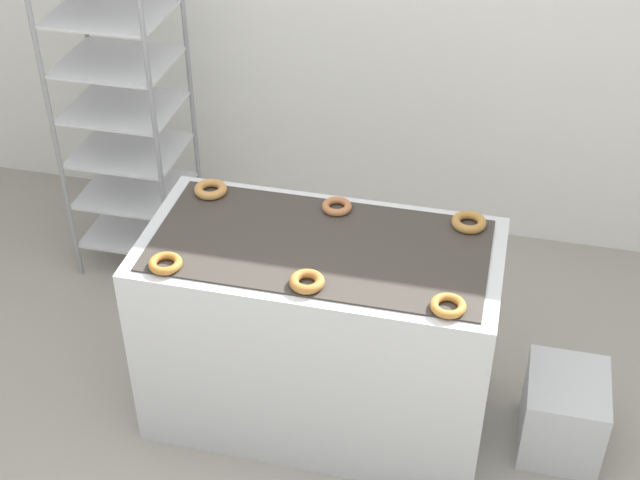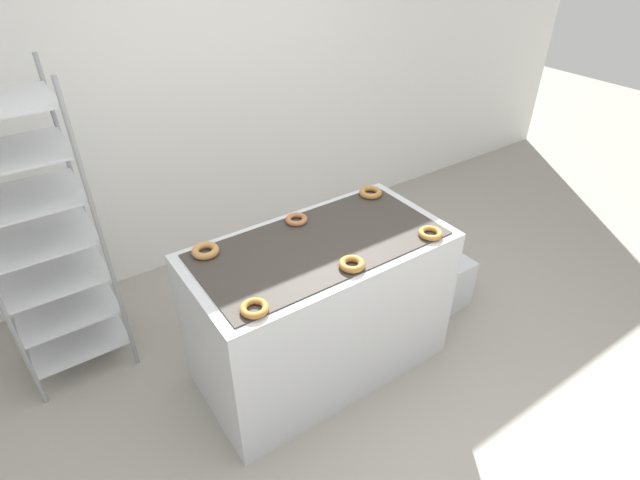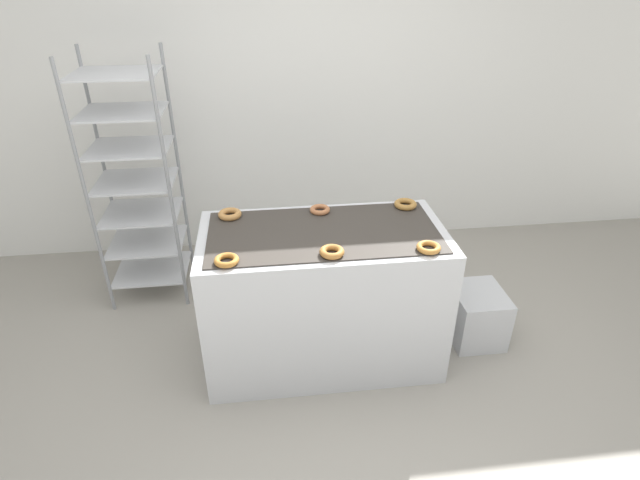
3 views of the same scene
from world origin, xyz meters
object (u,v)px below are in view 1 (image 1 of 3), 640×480
donut_near_right (448,306)px  donut_far_center (337,206)px  fryer_machine (320,331)px  baking_rack_cart (124,108)px  glaze_bin (563,413)px  donut_far_right (469,222)px  donut_near_left (165,263)px  donut_far_left (211,189)px  donut_near_center (307,282)px

donut_near_right → donut_far_center: (-0.50, 0.51, 0.00)m
donut_far_center → fryer_machine: bearing=-92.6°
fryer_machine → baking_rack_cart: baking_rack_cart is taller
glaze_bin → donut_far_center: donut_far_center is taller
baking_rack_cart → donut_far_right: bearing=-19.7°
baking_rack_cart → donut_near_left: (0.65, -1.13, 0.02)m
donut_near_left → donut_far_right: size_ratio=0.92×
donut_far_left → fryer_machine: bearing=-25.1°
fryer_machine → donut_far_left: donut_far_left is taller
glaze_bin → donut_far_left: (-1.53, 0.21, 0.72)m
fryer_machine → donut_far_center: donut_far_center is taller
donut_near_right → donut_far_left: 1.15m
baking_rack_cart → donut_far_center: (1.18, -0.62, 0.02)m
fryer_machine → donut_near_center: size_ratio=10.80×
fryer_machine → donut_far_center: 0.52m
donut_far_center → donut_near_center: bearing=-89.9°
fryer_machine → donut_near_center: (0.01, -0.25, 0.46)m
glaze_bin → donut_near_right: size_ratio=2.97×
fryer_machine → glaze_bin: fryer_machine is taller
fryer_machine → donut_near_left: 0.74m
baking_rack_cart → donut_far_left: baking_rack_cart is taller
glaze_bin → donut_far_left: 1.70m
donut_near_center → donut_far_left: bearing=137.0°
donut_near_left → donut_far_left: bearing=90.1°
baking_rack_cart → donut_far_right: baking_rack_cart is taller
glaze_bin → donut_far_right: 0.89m
fryer_machine → donut_near_center: 0.52m
baking_rack_cart → glaze_bin: baking_rack_cart is taller
glaze_bin → donut_far_right: donut_far_right is taller
baking_rack_cart → donut_near_center: bearing=-43.2°
baking_rack_cart → donut_near_left: size_ratio=13.80×
fryer_machine → donut_far_left: 0.73m
donut_near_center → donut_far_center: size_ratio=1.06×
donut_near_right → donut_far_left: bearing=153.8°
glaze_bin → donut_far_right: size_ratio=2.75×
baking_rack_cart → donut_near_right: bearing=-33.7°
fryer_machine → donut_far_left: (-0.52, 0.24, 0.46)m
donut_near_right → donut_far_center: bearing=134.7°
donut_near_right → donut_near_left: bearing=180.0°
donut_far_left → donut_far_right: (1.05, 0.01, -0.00)m
fryer_machine → donut_near_right: 0.74m
donut_near_right → donut_far_right: size_ratio=0.93×
donut_near_right → donut_near_center: bearing=178.4°
donut_near_center → donut_far_center: 0.50m
donut_near_center → donut_near_right: donut_near_center is taller
donut_near_right → donut_far_right: 0.52m
glaze_bin → donut_near_right: (-0.49, -0.30, 0.72)m
donut_far_center → donut_far_right: donut_far_right is taller
baking_rack_cart → fryer_machine: bearing=-36.3°
donut_near_center → donut_far_right: 0.73m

